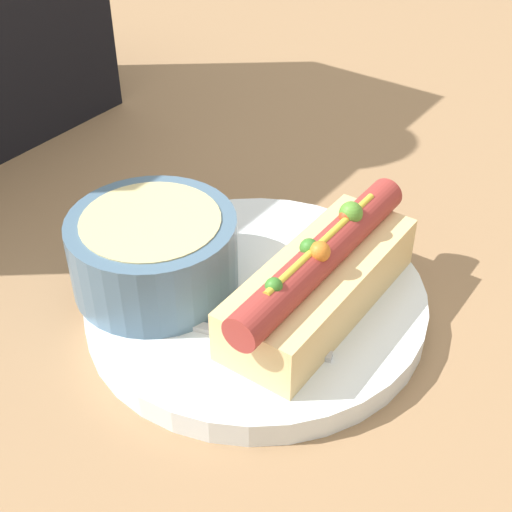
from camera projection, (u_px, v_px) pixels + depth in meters
The scene contains 5 objects.
ground_plane at pixel (256, 310), 0.53m from camera, with size 4.00×4.00×0.00m, color #93704C.
dinner_plate at pixel (256, 301), 0.52m from camera, with size 0.25×0.25×0.02m.
hot_dog at pixel (321, 278), 0.48m from camera, with size 0.19×0.06×0.07m.
soup_bowl at pixel (153, 249), 0.50m from camera, with size 0.12×0.12×0.06m.
spoon at pixel (160, 316), 0.49m from camera, with size 0.06×0.16×0.01m.
Camera 1 is at (-0.32, -0.23, 0.35)m, focal length 50.00 mm.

